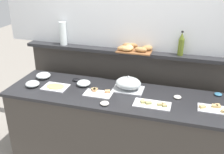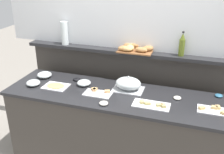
{
  "view_description": "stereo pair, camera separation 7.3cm",
  "coord_description": "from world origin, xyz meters",
  "px_view_note": "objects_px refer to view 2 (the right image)",
  "views": [
    {
      "loc": [
        0.67,
        -2.48,
        2.25
      ],
      "look_at": [
        -0.1,
        0.1,
        1.07
      ],
      "focal_mm": 42.73,
      "sensor_mm": 36.0,
      "label": 1
    },
    {
      "loc": [
        0.74,
        -2.46,
        2.25
      ],
      "look_at": [
        -0.1,
        0.1,
        1.07
      ],
      "focal_mm": 42.73,
      "sensor_mm": 36.0,
      "label": 2
    }
  ],
  "objects_px": {
    "cold_cuts_platter": "(56,86)",
    "sandwich_platter_rear": "(216,110)",
    "condiment_bowl_teal": "(219,96)",
    "sandwich_platter_side": "(152,105)",
    "serving_cloche": "(128,84)",
    "condiment_bowl_dark": "(77,79)",
    "glass_bowl_medium": "(44,75)",
    "condiment_bowl_cream": "(104,103)",
    "water_carafe": "(64,33)",
    "glass_bowl_large": "(33,83)",
    "olive_oil_bottle": "(182,45)",
    "condiment_bowl_red": "(177,98)",
    "glass_bowl_small": "(84,83)",
    "sandwich_platter_front": "(98,93)",
    "bread_basket": "(134,48)"
  },
  "relations": [
    {
      "from": "glass_bowl_medium",
      "to": "condiment_bowl_teal",
      "type": "bearing_deg",
      "value": 3.63
    },
    {
      "from": "condiment_bowl_red",
      "to": "cold_cuts_platter",
      "type": "bearing_deg",
      "value": -174.34
    },
    {
      "from": "glass_bowl_small",
      "to": "glass_bowl_medium",
      "type": "bearing_deg",
      "value": 174.07
    },
    {
      "from": "glass_bowl_large",
      "to": "condiment_bowl_cream",
      "type": "xyz_separation_m",
      "value": [
        0.93,
        -0.17,
        -0.01
      ]
    },
    {
      "from": "condiment_bowl_cream",
      "to": "glass_bowl_large",
      "type": "bearing_deg",
      "value": 169.71
    },
    {
      "from": "condiment_bowl_dark",
      "to": "cold_cuts_platter",
      "type": "bearing_deg",
      "value": -122.79
    },
    {
      "from": "water_carafe",
      "to": "condiment_bowl_red",
      "type": "bearing_deg",
      "value": -14.19
    },
    {
      "from": "serving_cloche",
      "to": "glass_bowl_small",
      "type": "xyz_separation_m",
      "value": [
        -0.52,
        -0.04,
        -0.04
      ]
    },
    {
      "from": "sandwich_platter_side",
      "to": "sandwich_platter_front",
      "type": "xyz_separation_m",
      "value": [
        -0.6,
        0.08,
        -0.0
      ]
    },
    {
      "from": "olive_oil_bottle",
      "to": "water_carafe",
      "type": "bearing_deg",
      "value": -179.74
    },
    {
      "from": "condiment_bowl_dark",
      "to": "water_carafe",
      "type": "distance_m",
      "value": 0.61
    },
    {
      "from": "condiment_bowl_dark",
      "to": "bread_basket",
      "type": "height_order",
      "value": "bread_basket"
    },
    {
      "from": "glass_bowl_large",
      "to": "olive_oil_bottle",
      "type": "relative_size",
      "value": 0.58
    },
    {
      "from": "condiment_bowl_cream",
      "to": "water_carafe",
      "type": "distance_m",
      "value": 1.17
    },
    {
      "from": "sandwich_platter_front",
      "to": "olive_oil_bottle",
      "type": "distance_m",
      "value": 1.06
    },
    {
      "from": "condiment_bowl_teal",
      "to": "condiment_bowl_red",
      "type": "bearing_deg",
      "value": -155.29
    },
    {
      "from": "condiment_bowl_teal",
      "to": "condiment_bowl_dark",
      "type": "distance_m",
      "value": 1.62
    },
    {
      "from": "glass_bowl_medium",
      "to": "water_carafe",
      "type": "xyz_separation_m",
      "value": [
        0.15,
        0.31,
        0.47
      ]
    },
    {
      "from": "condiment_bowl_teal",
      "to": "glass_bowl_small",
      "type": "bearing_deg",
      "value": -172.79
    },
    {
      "from": "olive_oil_bottle",
      "to": "bread_basket",
      "type": "xyz_separation_m",
      "value": [
        -0.54,
        -0.0,
        -0.09
      ]
    },
    {
      "from": "serving_cloche",
      "to": "condiment_bowl_teal",
      "type": "relative_size",
      "value": 4.2
    },
    {
      "from": "water_carafe",
      "to": "sandwich_platter_rear",
      "type": "bearing_deg",
      "value": -15.4
    },
    {
      "from": "sandwich_platter_front",
      "to": "olive_oil_bottle",
      "type": "bearing_deg",
      "value": 32.98
    },
    {
      "from": "glass_bowl_medium",
      "to": "condiment_bowl_cream",
      "type": "xyz_separation_m",
      "value": [
        0.93,
        -0.41,
        -0.02
      ]
    },
    {
      "from": "glass_bowl_large",
      "to": "water_carafe",
      "type": "bearing_deg",
      "value": 74.75
    },
    {
      "from": "sandwich_platter_side",
      "to": "sandwich_platter_rear",
      "type": "xyz_separation_m",
      "value": [
        0.61,
        0.08,
        0.0
      ]
    },
    {
      "from": "condiment_bowl_cream",
      "to": "condiment_bowl_dark",
      "type": "height_order",
      "value": "condiment_bowl_cream"
    },
    {
      "from": "condiment_bowl_cream",
      "to": "condiment_bowl_dark",
      "type": "relative_size",
      "value": 1.05
    },
    {
      "from": "sandwich_platter_side",
      "to": "condiment_bowl_dark",
      "type": "bearing_deg",
      "value": 161.74
    },
    {
      "from": "cold_cuts_platter",
      "to": "condiment_bowl_teal",
      "type": "height_order",
      "value": "condiment_bowl_teal"
    },
    {
      "from": "condiment_bowl_teal",
      "to": "sandwich_platter_side",
      "type": "bearing_deg",
      "value": -147.5
    },
    {
      "from": "cold_cuts_platter",
      "to": "condiment_bowl_cream",
      "type": "height_order",
      "value": "condiment_bowl_cream"
    },
    {
      "from": "cold_cuts_platter",
      "to": "glass_bowl_medium",
      "type": "height_order",
      "value": "glass_bowl_medium"
    },
    {
      "from": "glass_bowl_small",
      "to": "condiment_bowl_cream",
      "type": "distance_m",
      "value": 0.51
    },
    {
      "from": "cold_cuts_platter",
      "to": "sandwich_platter_rear",
      "type": "bearing_deg",
      "value": -0.11
    },
    {
      "from": "sandwich_platter_side",
      "to": "glass_bowl_medium",
      "type": "xyz_separation_m",
      "value": [
        -1.39,
        0.28,
        0.02
      ]
    },
    {
      "from": "serving_cloche",
      "to": "condiment_bowl_dark",
      "type": "xyz_separation_m",
      "value": [
        -0.66,
        0.06,
        -0.06
      ]
    },
    {
      "from": "sandwich_platter_front",
      "to": "condiment_bowl_red",
      "type": "xyz_separation_m",
      "value": [
        0.83,
        0.14,
        0.0
      ]
    },
    {
      "from": "sandwich_platter_side",
      "to": "glass_bowl_large",
      "type": "distance_m",
      "value": 1.39
    },
    {
      "from": "sandwich_platter_rear",
      "to": "bread_basket",
      "type": "distance_m",
      "value": 1.15
    },
    {
      "from": "glass_bowl_large",
      "to": "glass_bowl_medium",
      "type": "relative_size",
      "value": 0.9
    },
    {
      "from": "sandwich_platter_side",
      "to": "bread_basket",
      "type": "height_order",
      "value": "bread_basket"
    },
    {
      "from": "sandwich_platter_side",
      "to": "sandwich_platter_front",
      "type": "distance_m",
      "value": 0.61
    },
    {
      "from": "sandwich_platter_side",
      "to": "glass_bowl_medium",
      "type": "height_order",
      "value": "glass_bowl_medium"
    },
    {
      "from": "cold_cuts_platter",
      "to": "condiment_bowl_cream",
      "type": "xyz_separation_m",
      "value": [
        0.66,
        -0.22,
        0.01
      ]
    },
    {
      "from": "glass_bowl_medium",
      "to": "glass_bowl_small",
      "type": "height_order",
      "value": "glass_bowl_medium"
    },
    {
      "from": "condiment_bowl_red",
      "to": "condiment_bowl_teal",
      "type": "bearing_deg",
      "value": 24.71
    },
    {
      "from": "sandwich_platter_side",
      "to": "condiment_bowl_teal",
      "type": "bearing_deg",
      "value": 32.5
    },
    {
      "from": "cold_cuts_platter",
      "to": "glass_bowl_medium",
      "type": "relative_size",
      "value": 1.59
    },
    {
      "from": "condiment_bowl_cream",
      "to": "water_carafe",
      "type": "xyz_separation_m",
      "value": [
        -0.78,
        0.72,
        0.48
      ]
    }
  ]
}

